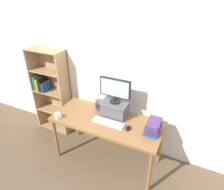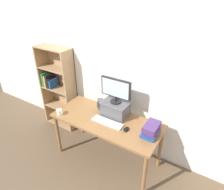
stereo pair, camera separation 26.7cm
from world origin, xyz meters
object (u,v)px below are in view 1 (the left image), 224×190
(book_stack, at_px, (153,127))
(desk, at_px, (107,125))
(bookshelf_unit, at_px, (51,90))
(desk_speaker, at_px, (99,105))
(riser_box, at_px, (115,108))
(computer_monitor, at_px, (115,89))
(computer_mouse, at_px, (128,128))
(coffee_mug, at_px, (58,116))
(keyboard, at_px, (108,123))

(book_stack, bearing_deg, desk, -177.16)
(bookshelf_unit, bearing_deg, desk_speaker, -8.01)
(riser_box, distance_m, computer_monitor, 0.31)
(book_stack, bearing_deg, computer_monitor, 167.72)
(riser_box, distance_m, book_stack, 0.62)
(computer_mouse, bearing_deg, bookshelf_unit, 166.40)
(bookshelf_unit, height_order, coffee_mug, bookshelf_unit)
(keyboard, relative_size, desk_speaker, 2.70)
(bookshelf_unit, relative_size, keyboard, 3.36)
(book_stack, distance_m, desk_speaker, 0.90)
(bookshelf_unit, height_order, book_stack, bookshelf_unit)
(computer_mouse, bearing_deg, desk, 170.46)
(riser_box, bearing_deg, computer_mouse, -37.06)
(coffee_mug, bearing_deg, riser_box, 30.59)
(desk, bearing_deg, keyboard, -49.11)
(bookshelf_unit, relative_size, riser_box, 4.03)
(bookshelf_unit, distance_m, keyboard, 1.39)
(desk_speaker, bearing_deg, computer_monitor, -4.82)
(desk, distance_m, keyboard, 0.12)
(bookshelf_unit, xyz_separation_m, computer_mouse, (1.63, -0.39, -0.01))
(desk, distance_m, bookshelf_unit, 1.33)
(riser_box, height_order, book_stack, riser_box)
(desk, height_order, bookshelf_unit, bookshelf_unit)
(computer_monitor, xyz_separation_m, computer_mouse, (0.30, -0.22, -0.41))
(riser_box, bearing_deg, desk_speaker, 175.49)
(computer_mouse, distance_m, desk_speaker, 0.63)
(computer_monitor, bearing_deg, coffee_mug, -149.50)
(computer_monitor, height_order, computer_mouse, computer_monitor)
(bookshelf_unit, height_order, computer_mouse, bookshelf_unit)
(desk, distance_m, computer_mouse, 0.36)
(riser_box, relative_size, computer_mouse, 3.66)
(keyboard, distance_m, coffee_mug, 0.74)
(desk, bearing_deg, coffee_mug, -158.96)
(desk, bearing_deg, riser_box, 73.49)
(keyboard, height_order, computer_mouse, computer_mouse)
(bookshelf_unit, bearing_deg, computer_mouse, -13.60)
(bookshelf_unit, xyz_separation_m, desk_speaker, (1.05, -0.15, 0.05))
(coffee_mug, relative_size, desk_speaker, 0.63)
(coffee_mug, distance_m, desk_speaker, 0.62)
(keyboard, height_order, desk_speaker, desk_speaker)
(book_stack, bearing_deg, riser_box, 167.59)
(computer_mouse, height_order, desk_speaker, desk_speaker)
(book_stack, height_order, desk_speaker, desk_speaker)
(keyboard, bearing_deg, computer_monitor, 90.05)
(bookshelf_unit, xyz_separation_m, keyboard, (1.33, -0.39, -0.02))
(keyboard, distance_m, desk_speaker, 0.38)
(computer_monitor, height_order, keyboard, computer_monitor)
(keyboard, bearing_deg, coffee_mug, -164.48)
(desk, xyz_separation_m, riser_box, (0.05, 0.17, 0.20))
(riser_box, distance_m, desk_speaker, 0.28)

